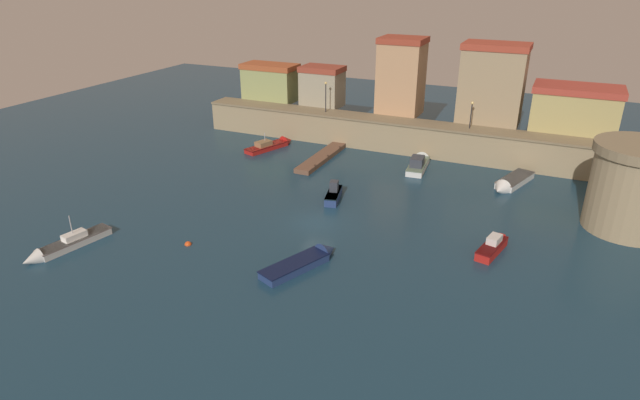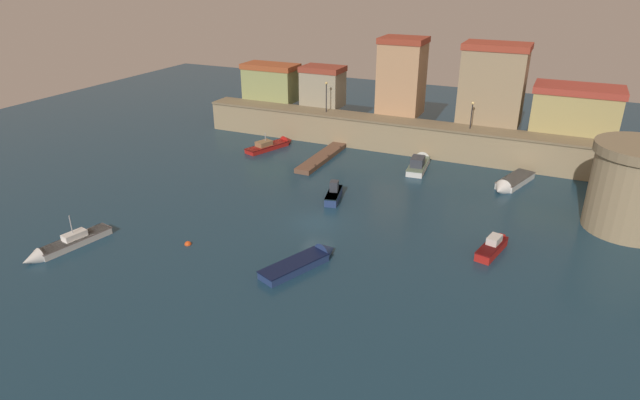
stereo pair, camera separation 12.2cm
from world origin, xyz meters
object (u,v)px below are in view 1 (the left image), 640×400
Objects in this scene: moored_boat_5 at (273,145)px; fortress_tower at (636,187)px; quay_lamp_0 at (326,92)px; moored_boat_0 at (63,246)px; quay_lamp_1 at (471,110)px; moored_boat_2 at (495,244)px; moored_boat_1 at (306,260)px; moored_boat_4 at (419,163)px; moored_boat_6 at (334,192)px; mooring_buoy_0 at (188,245)px; moored_boat_3 at (510,183)px.

fortress_tower is at bearing -80.76° from moored_boat_5.
moored_boat_0 is at bearing -101.56° from quay_lamp_0.
quay_lamp_1 is 22.63m from moored_boat_2.
quay_lamp_0 reaches higher than moored_boat_1.
moored_boat_4 is at bearing -19.11° from quay_lamp_0.
quay_lamp_1 is at bearing -57.31° from moored_boat_5.
moored_boat_6 is at bearing 150.79° from moored_boat_4.
moored_boat_6 is at bearing 151.43° from moored_boat_0.
moored_boat_2 is 9.36× the size of mooring_buoy_0.
quay_lamp_0 is 36.75m from moored_boat_0.
moored_boat_3 is at bearing -5.93° from moored_boat_1.
moored_boat_3 is (-0.47, 14.54, -0.10)m from moored_boat_2.
moored_boat_0 reaches higher than moored_boat_6.
quay_lamp_1 is at bearing -120.93° from moored_boat_3.
moored_boat_3 is (5.70, -6.54, -5.52)m from quay_lamp_1.
fortress_tower is 1.47× the size of moored_boat_2.
quay_lamp_0 is 25.39m from moored_boat_3.
moored_boat_6 is (-15.88, 4.38, 0.06)m from moored_boat_2.
moored_boat_2 is 1.06× the size of moored_boat_6.
moored_boat_4 is at bearing -132.66° from quay_lamp_1.
moored_boat_5 is (-29.09, 15.61, -0.10)m from moored_boat_2.
quay_lamp_1 is 5.49× the size of mooring_buoy_0.
quay_lamp_0 is 19.57m from moored_boat_6.
quay_lamp_0 is at bearing 160.10° from fortress_tower.
quay_lamp_0 is 32.68m from moored_boat_2.
moored_boat_3 reaches higher than mooring_buoy_0.
moored_boat_6 is at bearing -111.12° from moored_boat_5.
moored_boat_3 is (-10.33, 5.82, -3.49)m from fortress_tower.
mooring_buoy_0 is (1.28, -30.65, -6.32)m from quay_lamp_0.
moored_boat_3 is 33.01m from mooring_buoy_0.
quay_lamp_0 reaches higher than moored_boat_6.
moored_boat_0 is 1.02× the size of moored_boat_5.
moored_boat_3 is 18.47m from moored_boat_6.
moored_boat_0 reaches higher than moored_boat_2.
fortress_tower is 28.57m from moored_boat_1.
moored_boat_6 is at bearing -63.33° from quay_lamp_0.
moored_boat_0 reaches higher than moored_boat_4.
moored_boat_0 is 1.49× the size of moored_boat_6.
moored_boat_1 is at bearing -68.66° from quay_lamp_0.
quay_lamp_0 is 0.52× the size of moored_boat_5.
moored_boat_6 reaches higher than moored_boat_2.
moored_boat_3 is (12.32, 22.89, 0.04)m from moored_boat_1.
quay_lamp_1 is 10.28m from moored_boat_3.
moored_boat_2 is 33.01m from moored_boat_5.
quay_lamp_1 reaches higher than moored_boat_2.
quay_lamp_0 reaches higher than quay_lamp_1.
moored_boat_2 is at bearing 22.60° from mooring_buoy_0.
moored_boat_2 is (24.28, -21.08, -5.83)m from quay_lamp_0.
moored_boat_1 is (-6.61, -29.43, -5.56)m from quay_lamp_1.
moored_boat_0 is at bearing -125.53° from quay_lamp_1.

